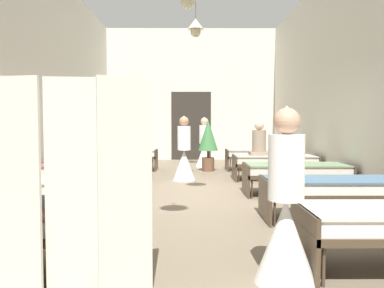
{
  "coord_description": "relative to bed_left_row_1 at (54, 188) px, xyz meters",
  "views": [
    {
      "loc": [
        -0.05,
        -7.4,
        1.36
      ],
      "look_at": [
        0.0,
        1.44,
        0.86
      ],
      "focal_mm": 37.78,
      "sensor_mm": 36.0,
      "label": 1
    }
  ],
  "objects": [
    {
      "name": "nurse_mid_aisle",
      "position": [
        1.74,
        3.73,
        0.09
      ],
      "size": [
        0.52,
        0.52,
        1.49
      ],
      "rotation": [
        0.0,
        0.0,
        0.93
      ],
      "color": "white",
      "rests_on": "ground"
    },
    {
      "name": "bed_right_row_1",
      "position": [
        3.83,
        0.0,
        0.0
      ],
      "size": [
        1.9,
        0.84,
        0.57
      ],
      "color": "#473828",
      "rests_on": "ground"
    },
    {
      "name": "bed_right_row_4",
      "position": [
        3.83,
        5.7,
        0.0
      ],
      "size": [
        1.9,
        0.84,
        0.57
      ],
      "color": "#473828",
      "rests_on": "ground"
    },
    {
      "name": "bed_left_row_4",
      "position": [
        0.0,
        5.7,
        0.0
      ],
      "size": [
        1.9,
        0.84,
        0.57
      ],
      "color": "#473828",
      "rests_on": "ground"
    },
    {
      "name": "patient_seated_primary",
      "position": [
        3.48,
        3.87,
        0.43
      ],
      "size": [
        0.44,
        0.44,
        0.8
      ],
      "color": "gray",
      "rests_on": "bed_right_row_3"
    },
    {
      "name": "bed_right_row_3",
      "position": [
        3.83,
        3.8,
        0.0
      ],
      "size": [
        1.9,
        0.84,
        0.57
      ],
      "color": "#473828",
      "rests_on": "ground"
    },
    {
      "name": "privacy_screen",
      "position": [
        0.95,
        -2.4,
        0.41
      ],
      "size": [
        1.25,
        0.19,
        1.7
      ],
      "rotation": [
        0.0,
        0.0,
        0.1
      ],
      "color": "silver",
      "rests_on": "ground"
    },
    {
      "name": "bed_left_row_3",
      "position": [
        0.0,
        3.8,
        0.0
      ],
      "size": [
        1.9,
        0.84,
        0.57
      ],
      "color": "#473828",
      "rests_on": "ground"
    },
    {
      "name": "potted_plant",
      "position": [
        2.37,
        5.5,
        0.43
      ],
      "size": [
        0.54,
        0.54,
        1.4
      ],
      "color": "brown",
      "rests_on": "ground"
    },
    {
      "name": "bed_right_row_2",
      "position": [
        3.83,
        1.9,
        0.0
      ],
      "size": [
        1.9,
        0.84,
        0.57
      ],
      "color": "#473828",
      "rests_on": "ground"
    },
    {
      "name": "nurse_far_aisle",
      "position": [
        2.67,
        -2.16,
        0.09
      ],
      "size": [
        0.52,
        0.52,
        1.49
      ],
      "rotation": [
        0.0,
        0.0,
        5.8
      ],
      "color": "white",
      "rests_on": "ground"
    },
    {
      "name": "bed_left_row_2",
      "position": [
        0.0,
        1.9,
        0.0
      ],
      "size": [
        1.9,
        0.84,
        0.57
      ],
      "color": "#473828",
      "rests_on": "ground"
    },
    {
      "name": "bed_left_row_1",
      "position": [
        0.0,
        0.0,
        0.0
      ],
      "size": [
        1.9,
        0.84,
        0.57
      ],
      "color": "#473828",
      "rests_on": "ground"
    },
    {
      "name": "patient_seated_secondary",
      "position": [
        0.35,
        -1.88,
        0.43
      ],
      "size": [
        0.44,
        0.44,
        0.8
      ],
      "color": "#515B70",
      "rests_on": "bed_left_row_0"
    },
    {
      "name": "nurse_near_aisle",
      "position": [
        2.3,
        6.48,
        0.09
      ],
      "size": [
        0.52,
        0.52,
        1.49
      ],
      "rotation": [
        0.0,
        0.0,
        0.49
      ],
      "color": "white",
      "rests_on": "ground"
    },
    {
      "name": "room_shell",
      "position": [
        1.92,
        3.23,
        1.88
      ],
      "size": [
        6.33,
        14.09,
        4.62
      ],
      "color": "silver",
      "rests_on": "ground"
    },
    {
      "name": "ground_plane",
      "position": [
        1.92,
        1.9,
        -0.49
      ],
      "size": [
        6.53,
        14.49,
        0.1
      ],
      "primitive_type": "cube",
      "color": "#7A6B56"
    }
  ]
}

